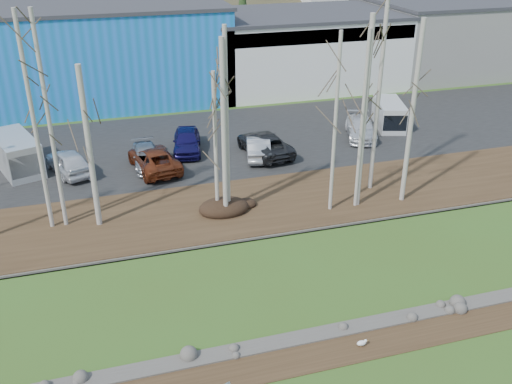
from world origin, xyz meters
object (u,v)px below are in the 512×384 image
object	(u,v)px
car_5	(265,144)
car_6	(361,128)
car_0	(68,162)
car_3	(187,141)
car_4	(258,147)
car_1	(154,159)
van_white	(390,115)
car_2	(147,157)
van_grey	(17,154)
seagull	(362,343)

from	to	relation	value
car_5	car_6	distance (m)	7.92
car_6	car_0	bearing A→B (deg)	-158.82
car_3	car_4	size ratio (longest dim) A/B	1.04
car_0	car_4	distance (m)	12.37
car_1	car_4	distance (m)	7.06
car_4	van_white	size ratio (longest dim) A/B	0.92
car_2	car_5	distance (m)	8.02
car_2	car_5	size ratio (longest dim) A/B	0.81
car_5	van_white	distance (m)	11.28
car_2	van_grey	world-z (taller)	van_grey
car_5	car_4	bearing A→B (deg)	22.03
van_grey	car_4	bearing A→B (deg)	-26.99
van_white	van_grey	distance (m)	27.00
car_0	seagull	bearing A→B (deg)	98.09
seagull	car_1	world-z (taller)	car_1
car_0	car_4	bearing A→B (deg)	156.24
car_2	van_white	bearing A→B (deg)	6.87
car_2	van_grey	size ratio (longest dim) A/B	0.80
car_3	car_5	world-z (taller)	car_3
car_0	car_4	xyz separation A→B (m)	(12.34, -0.82, -0.05)
seagull	car_2	xyz separation A→B (m)	(-5.81, 19.85, 0.60)
car_5	van_grey	xyz separation A→B (m)	(-16.02, 1.87, 0.36)
car_0	car_5	world-z (taller)	car_0
seagull	car_5	size ratio (longest dim) A/B	0.08
car_2	car_4	xyz separation A→B (m)	(7.44, -0.58, 0.09)
car_1	car_6	xyz separation A→B (m)	(15.46, 1.70, -0.02)
car_5	van_grey	distance (m)	16.13
seagull	car_0	bearing A→B (deg)	125.64
car_2	van_white	distance (m)	19.14
van_white	car_1	bearing A→B (deg)	-153.55
van_white	car_2	bearing A→B (deg)	-156.01
seagull	car_0	world-z (taller)	car_0
seagull	car_3	bearing A→B (deg)	105.04
car_1	seagull	bearing A→B (deg)	95.92
car_0	car_2	world-z (taller)	car_0
car_1	car_0	bearing A→B (deg)	-20.62
car_4	van_grey	xyz separation A→B (m)	(-15.44, 2.19, 0.38)
seagull	car_1	bearing A→B (deg)	113.43
van_grey	car_5	bearing A→B (deg)	-25.57
car_1	car_2	xyz separation A→B (m)	(-0.39, 0.76, -0.10)
seagull	van_grey	bearing A→B (deg)	130.34
car_4	car_5	xyz separation A→B (m)	(0.58, 0.32, 0.02)
car_0	van_white	size ratio (longest dim) A/B	0.95
car_2	car_3	bearing A→B (deg)	29.69
car_6	van_grey	size ratio (longest dim) A/B	0.90
car_4	van_white	distance (m)	11.92
car_6	van_white	distance (m)	3.46
car_6	van_white	bearing A→B (deg)	43.74
car_3	car_4	bearing A→B (deg)	-16.60
seagull	car_3	size ratio (longest dim) A/B	0.10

